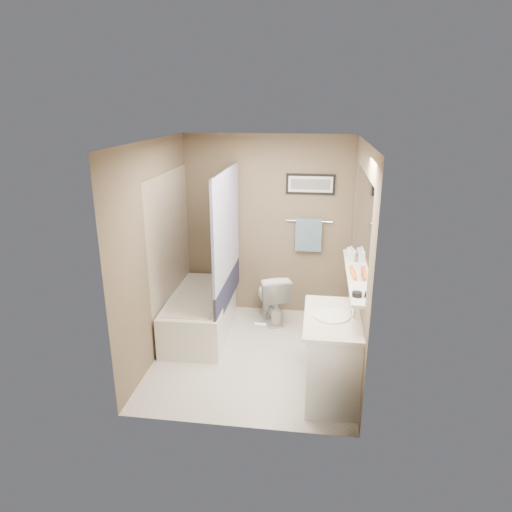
# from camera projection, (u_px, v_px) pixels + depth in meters

# --- Properties ---
(ground) EXTENTS (2.50, 2.50, 0.00)m
(ground) POSITION_uv_depth(u_px,v_px,m) (254.00, 354.00, 5.26)
(ground) COLOR silver
(ground) RESTS_ON ground
(ceiling) EXTENTS (2.20, 2.50, 0.04)m
(ceiling) POSITION_uv_depth(u_px,v_px,m) (254.00, 143.00, 4.51)
(ceiling) COLOR white
(ceiling) RESTS_ON wall_back
(wall_back) EXTENTS (2.20, 0.04, 2.40)m
(wall_back) POSITION_uv_depth(u_px,v_px,m) (267.00, 227.00, 6.04)
(wall_back) COLOR brown
(wall_back) RESTS_ON ground
(wall_front) EXTENTS (2.20, 0.04, 2.40)m
(wall_front) POSITION_uv_depth(u_px,v_px,m) (233.00, 303.00, 3.73)
(wall_front) COLOR brown
(wall_front) RESTS_ON ground
(wall_left) EXTENTS (0.04, 2.50, 2.40)m
(wall_left) POSITION_uv_depth(u_px,v_px,m) (157.00, 252.00, 5.02)
(wall_left) COLOR brown
(wall_left) RESTS_ON ground
(wall_right) EXTENTS (0.04, 2.50, 2.40)m
(wall_right) POSITION_uv_depth(u_px,v_px,m) (357.00, 260.00, 4.74)
(wall_right) COLOR brown
(wall_right) RESTS_ON ground
(tile_surround) EXTENTS (0.02, 1.55, 2.00)m
(tile_surround) POSITION_uv_depth(u_px,v_px,m) (171.00, 255.00, 5.56)
(tile_surround) COLOR #BDA98F
(tile_surround) RESTS_ON wall_left
(curtain_rod) EXTENTS (0.02, 1.55, 0.02)m
(curtain_rod) POSITION_uv_depth(u_px,v_px,m) (225.00, 169.00, 5.14)
(curtain_rod) COLOR silver
(curtain_rod) RESTS_ON wall_left
(curtain_upper) EXTENTS (0.03, 1.45, 1.28)m
(curtain_upper) POSITION_uv_depth(u_px,v_px,m) (226.00, 225.00, 5.34)
(curtain_upper) COLOR silver
(curtain_upper) RESTS_ON curtain_rod
(curtain_lower) EXTENTS (0.03, 1.45, 0.36)m
(curtain_lower) POSITION_uv_depth(u_px,v_px,m) (228.00, 290.00, 5.60)
(curtain_lower) COLOR #232642
(curtain_lower) RESTS_ON curtain_rod
(mirror) EXTENTS (0.02, 1.60, 1.00)m
(mirror) POSITION_uv_depth(u_px,v_px,m) (362.00, 225.00, 4.47)
(mirror) COLOR silver
(mirror) RESTS_ON wall_right
(shelf) EXTENTS (0.12, 1.60, 0.03)m
(shelf) POSITION_uv_depth(u_px,v_px,m) (353.00, 274.00, 4.64)
(shelf) COLOR silver
(shelf) RESTS_ON wall_right
(towel_bar) EXTENTS (0.60, 0.02, 0.02)m
(towel_bar) POSITION_uv_depth(u_px,v_px,m) (309.00, 221.00, 5.92)
(towel_bar) COLOR silver
(towel_bar) RESTS_ON wall_back
(towel) EXTENTS (0.34, 0.05, 0.44)m
(towel) POSITION_uv_depth(u_px,v_px,m) (308.00, 235.00, 5.96)
(towel) COLOR #83AEBF
(towel) RESTS_ON towel_bar
(art_frame) EXTENTS (0.62, 0.02, 0.26)m
(art_frame) POSITION_uv_depth(u_px,v_px,m) (310.00, 184.00, 5.79)
(art_frame) COLOR black
(art_frame) RESTS_ON wall_back
(art_mat) EXTENTS (0.56, 0.00, 0.20)m
(art_mat) POSITION_uv_depth(u_px,v_px,m) (310.00, 184.00, 5.77)
(art_mat) COLOR white
(art_mat) RESTS_ON art_frame
(art_image) EXTENTS (0.50, 0.00, 0.13)m
(art_image) POSITION_uv_depth(u_px,v_px,m) (310.00, 184.00, 5.77)
(art_image) COLOR #595959
(art_image) RESTS_ON art_mat
(door) EXTENTS (0.80, 0.02, 2.00)m
(door) POSITION_uv_depth(u_px,v_px,m) (300.00, 330.00, 3.71)
(door) COLOR silver
(door) RESTS_ON wall_front
(door_handle) EXTENTS (0.10, 0.02, 0.02)m
(door_handle) POSITION_uv_depth(u_px,v_px,m) (260.00, 325.00, 3.80)
(door_handle) COLOR silver
(door_handle) RESTS_ON door
(bathtub) EXTENTS (0.77, 1.53, 0.50)m
(bathtub) POSITION_uv_depth(u_px,v_px,m) (200.00, 313.00, 5.72)
(bathtub) COLOR white
(bathtub) RESTS_ON ground
(tub_rim) EXTENTS (0.56, 1.36, 0.02)m
(tub_rim) POSITION_uv_depth(u_px,v_px,m) (200.00, 295.00, 5.64)
(tub_rim) COLOR beige
(tub_rim) RESTS_ON bathtub
(toilet) EXTENTS (0.57, 0.75, 0.67)m
(toilet) POSITION_uv_depth(u_px,v_px,m) (271.00, 296.00, 6.01)
(toilet) COLOR white
(toilet) RESTS_ON ground
(vanity) EXTENTS (0.53, 0.92, 0.80)m
(vanity) POSITION_uv_depth(u_px,v_px,m) (331.00, 357.00, 4.45)
(vanity) COLOR white
(vanity) RESTS_ON ground
(countertop) EXTENTS (0.54, 0.96, 0.04)m
(countertop) POSITION_uv_depth(u_px,v_px,m) (333.00, 318.00, 4.31)
(countertop) COLOR silver
(countertop) RESTS_ON vanity
(sink_basin) EXTENTS (0.34, 0.34, 0.01)m
(sink_basin) POSITION_uv_depth(u_px,v_px,m) (332.00, 316.00, 4.31)
(sink_basin) COLOR white
(sink_basin) RESTS_ON countertop
(faucet_spout) EXTENTS (0.02, 0.02, 0.10)m
(faucet_spout) POSITION_uv_depth(u_px,v_px,m) (354.00, 313.00, 4.27)
(faucet_spout) COLOR white
(faucet_spout) RESTS_ON countertop
(faucet_knob) EXTENTS (0.05, 0.05, 0.05)m
(faucet_knob) POSITION_uv_depth(u_px,v_px,m) (353.00, 310.00, 4.37)
(faucet_knob) COLOR silver
(faucet_knob) RESTS_ON countertop
(candle_bowl_near) EXTENTS (0.09, 0.09, 0.04)m
(candle_bowl_near) POSITION_uv_depth(u_px,v_px,m) (357.00, 294.00, 4.07)
(candle_bowl_near) COLOR black
(candle_bowl_near) RESTS_ON shelf
(hair_brush_front) EXTENTS (0.06, 0.22, 0.04)m
(hair_brush_front) POSITION_uv_depth(u_px,v_px,m) (353.00, 275.00, 4.53)
(hair_brush_front) COLOR orange
(hair_brush_front) RESTS_ON shelf
(hair_brush_back) EXTENTS (0.06, 0.22, 0.04)m
(hair_brush_back) POSITION_uv_depth(u_px,v_px,m) (353.00, 271.00, 4.64)
(hair_brush_back) COLOR #EA4D21
(hair_brush_back) RESTS_ON shelf
(pink_comb) EXTENTS (0.04, 0.16, 0.01)m
(pink_comb) POSITION_uv_depth(u_px,v_px,m) (352.00, 267.00, 4.79)
(pink_comb) COLOR pink
(pink_comb) RESTS_ON shelf
(glass_jar) EXTENTS (0.08, 0.08, 0.10)m
(glass_jar) POSITION_uv_depth(u_px,v_px,m) (350.00, 252.00, 5.12)
(glass_jar) COLOR silver
(glass_jar) RESTS_ON shelf
(soap_bottle) EXTENTS (0.08, 0.08, 0.17)m
(soap_bottle) POSITION_uv_depth(u_px,v_px,m) (351.00, 254.00, 4.97)
(soap_bottle) COLOR #999999
(soap_bottle) RESTS_ON shelf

